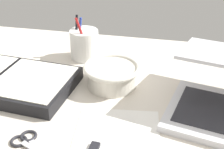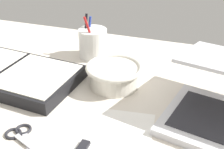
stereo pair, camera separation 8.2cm
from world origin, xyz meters
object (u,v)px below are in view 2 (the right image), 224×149
Objects in this scene: bowl at (114,75)px; pen_cup at (93,43)px; planner at (9,73)px; scissors at (21,135)px.

bowl is 1.08× the size of pen_cup.
scissors is at bearing -45.54° from planner.
pen_cup reaches higher than bowl.
planner is 27.30cm from scissors.
pen_cup is 1.26× the size of scissors.
scissors is at bearing -90.98° from pen_cup.
pen_cup reaches higher than planner.
planner is 3.57× the size of scissors.
scissors is (-0.74, -43.30, -4.63)cm from pen_cup.
planner is (-30.68, -6.45, -1.69)cm from bowl.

